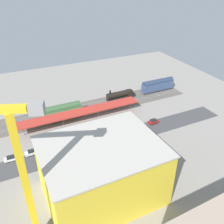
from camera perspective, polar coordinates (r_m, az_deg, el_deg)
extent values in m
plane|color=gray|center=(92.30, -2.95, -5.09)|extent=(160.34, 160.34, 0.00)
cube|color=#5B544C|center=(108.46, -6.91, 0.53)|extent=(100.53, 16.16, 0.01)
cube|color=#424244|center=(88.46, -1.71, -6.82)|extent=(100.41, 11.58, 0.01)
cube|color=#9E9EA8|center=(111.32, -7.49, 1.42)|extent=(100.18, 2.71, 0.12)
cube|color=#9E9EA8|center=(110.11, -7.26, 1.09)|extent=(100.18, 2.71, 0.12)
cube|color=#9E9EA8|center=(106.64, -6.57, 0.11)|extent=(100.18, 2.71, 0.12)
cube|color=#9E9EA8|center=(105.45, -6.32, -0.24)|extent=(100.18, 2.71, 0.12)
cube|color=#B73328|center=(98.29, -7.23, 0.05)|extent=(49.29, 6.76, 0.46)
cylinder|color=slate|center=(107.31, 4.03, 1.58)|extent=(0.30, 0.30, 4.06)
cylinder|color=slate|center=(101.60, -3.24, -0.15)|extent=(0.30, 0.30, 4.06)
cylinder|color=slate|center=(97.79, -11.21, -2.05)|extent=(0.30, 0.30, 4.06)
cylinder|color=slate|center=(96.11, -19.67, -4.01)|extent=(0.30, 0.30, 4.06)
cube|color=black|center=(117.17, 2.11, 3.38)|extent=(14.48, 2.86, 1.00)
cylinder|color=black|center=(115.72, 1.49, 4.07)|extent=(11.59, 3.06, 2.76)
cube|color=black|center=(118.55, 3.97, 4.28)|extent=(2.98, 3.04, 3.30)
cylinder|color=black|center=(113.11, -0.43, 4.61)|extent=(0.70, 0.70, 1.40)
cube|color=black|center=(126.73, 10.35, 4.94)|extent=(15.65, 2.76, 0.60)
cube|color=#384C72|center=(125.82, 10.44, 5.86)|extent=(17.40, 3.39, 3.87)
cylinder|color=#273550|center=(124.96, 10.53, 6.77)|extent=(16.71, 3.37, 2.94)
cube|color=black|center=(103.88, -11.77, -1.17)|extent=(16.31, 2.90, 0.60)
cube|color=#4C7F4C|center=(102.84, -11.88, -0.18)|extent=(18.13, 3.56, 3.55)
cylinder|color=#355935|center=(101.85, -12.00, 0.80)|extent=(17.41, 3.55, 3.10)
cube|color=black|center=(99.58, 9.42, -2.50)|extent=(3.50, 2.00, 0.30)
cube|color=maroon|center=(99.28, 9.44, -2.22)|extent=(4.15, 2.11, 0.86)
cube|color=#1E2328|center=(98.90, 9.48, -1.87)|extent=(2.37, 1.77, 0.57)
cube|color=black|center=(96.23, 5.36, -3.45)|extent=(3.75, 1.90, 0.30)
cube|color=silver|center=(95.95, 5.38, -3.19)|extent=(4.45, 2.02, 0.74)
cube|color=#1E2328|center=(95.56, 5.40, -2.84)|extent=(2.53, 1.67, 0.67)
cube|color=black|center=(92.73, 1.03, -4.75)|extent=(3.62, 1.84, 0.30)
cube|color=gray|center=(92.39, 1.04, -4.45)|extent=(4.30, 1.92, 0.88)
cube|color=#1E2328|center=(91.98, 1.04, -4.07)|extent=(2.42, 1.67, 0.58)
cube|color=black|center=(90.75, -3.07, -5.67)|extent=(3.50, 1.95, 0.30)
cube|color=navy|center=(90.41, -3.08, -5.37)|extent=(4.15, 2.06, 0.85)
cube|color=#1E2328|center=(89.97, -3.10, -4.97)|extent=(2.36, 1.74, 0.69)
cube|color=black|center=(89.05, -7.77, -6.73)|extent=(3.55, 1.88, 0.30)
cube|color=silver|center=(88.75, -7.79, -6.47)|extent=(4.21, 2.00, 0.71)
cube|color=#1E2328|center=(88.35, -7.82, -6.10)|extent=(2.40, 1.66, 0.68)
cube|color=black|center=(87.62, -12.87, -8.00)|extent=(3.91, 1.79, 0.30)
cube|color=gray|center=(87.32, -12.91, -7.73)|extent=(4.65, 1.87, 0.71)
cube|color=#1E2328|center=(86.93, -12.95, -7.39)|extent=(2.61, 1.62, 0.59)
cube|color=black|center=(86.93, -17.80, -9.17)|extent=(3.97, 1.84, 0.30)
cube|color=silver|center=(86.57, -17.86, -8.87)|extent=(4.72, 1.94, 0.89)
cube|color=#1E2328|center=(86.14, -17.94, -8.49)|extent=(2.67, 1.63, 0.56)
cube|color=black|center=(86.81, -22.14, -10.18)|extent=(3.49, 1.78, 0.30)
cube|color=silver|center=(86.49, -22.21, -9.91)|extent=(4.15, 1.86, 0.77)
cube|color=#1E2328|center=(86.09, -22.29, -9.57)|extent=(2.33, 1.61, 0.54)
cube|color=yellow|center=(65.78, -2.40, -13.44)|extent=(29.41, 23.22, 15.65)
cube|color=#B7B2A8|center=(60.53, -2.56, -7.92)|extent=(30.02, 23.84, 0.40)
cube|color=yellow|center=(52.65, -19.06, -15.92)|extent=(1.40, 1.40, 33.21)
cube|color=gray|center=(41.38, -16.94, 0.90)|extent=(2.93, 2.68, 2.00)
cube|color=black|center=(85.47, -2.41, -8.15)|extent=(10.17, 3.16, 0.50)
cube|color=silver|center=(84.86, -1.73, -7.02)|extent=(7.87, 3.21, 2.85)
cube|color=silver|center=(83.36, -4.80, -8.19)|extent=(2.54, 2.75, 2.21)
cylinder|color=brown|center=(87.10, 3.63, -6.35)|extent=(0.40, 0.40, 2.91)
sphere|color=#28662D|center=(85.07, 3.71, -4.46)|extent=(5.83, 5.83, 5.83)
cylinder|color=brown|center=(87.10, 5.63, -6.43)|extent=(0.58, 0.58, 2.98)
sphere|color=#2D7233|center=(85.01, 5.75, -4.46)|extent=(6.08, 6.08, 6.08)
cylinder|color=brown|center=(80.87, -8.54, -9.52)|extent=(0.47, 0.47, 3.98)
sphere|color=#2D7233|center=(78.69, -8.74, -7.54)|extent=(4.38, 4.38, 4.38)
cylinder|color=#333333|center=(84.27, 1.23, -6.54)|extent=(0.16, 0.16, 5.67)
cube|color=black|center=(82.36, 1.25, -4.71)|extent=(0.36, 0.36, 0.90)
sphere|color=red|center=(82.11, 1.11, -4.57)|extent=(0.20, 0.20, 0.20)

